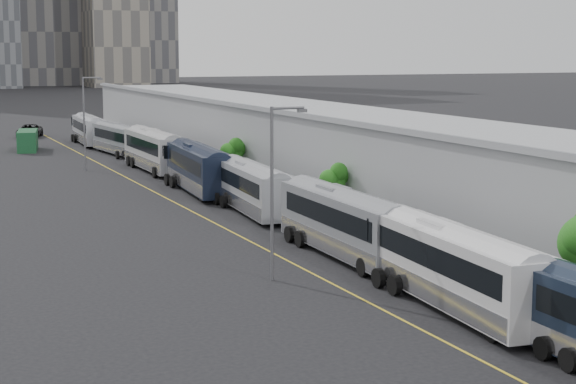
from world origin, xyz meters
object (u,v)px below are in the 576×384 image
bus_7 (119,142)px  bus_2 (457,275)px  bus_4 (254,193)px  bus_6 (155,154)px  street_lamp_far (86,117)px  shipping_container (28,141)px  bus_5 (200,173)px  suv (29,131)px  bus_3 (345,229)px  street_lamp_near (275,181)px  bus_8 (89,132)px

bus_7 → bus_2: bearing=-96.2°
bus_4 → bus_6: (-0.13, 27.06, 0.16)m
street_lamp_far → shipping_container: size_ratio=1.35×
bus_2 → bus_5: 39.94m
bus_5 → street_lamp_far: (-5.79, 18.64, 3.64)m
bus_5 → suv: 58.34m
bus_3 → street_lamp_near: size_ratio=1.49×
shipping_container → suv: bearing=91.9°
street_lamp_near → bus_4: bearing=72.2°
bus_5 → bus_6: 15.49m
bus_7 → suv: size_ratio=1.94×
shipping_container → bus_6: bearing=-59.8°
bus_5 → bus_7: bus_5 is taller
bus_5 → suv: (-5.86, 58.04, -0.82)m
bus_8 → suv: bearing=115.7°
bus_6 → street_lamp_far: 7.77m
bus_7 → street_lamp_near: street_lamp_near is taller
bus_4 → bus_5: size_ratio=0.92×
shipping_container → suv: size_ratio=1.09×
suv → bus_3: bearing=-69.2°
bus_4 → street_lamp_far: 31.08m
bus_4 → bus_5: bearing=97.0°
bus_4 → bus_7: (0.00, 43.20, -0.07)m
bus_3 → bus_5: bearing=91.3°
bus_7 → suv: 27.16m
street_lamp_near → shipping_container: (-2.69, 71.51, -4.04)m
bus_6 → suv: 43.01m
shipping_container → street_lamp_far: bearing=-72.2°
bus_2 → street_lamp_near: (-5.50, 8.73, 3.58)m
shipping_container → bus_7: bearing=-33.4°
bus_2 → street_lamp_far: size_ratio=1.46×
bus_6 → bus_7: bus_6 is taller
bus_2 → bus_5: bearing=93.4°
bus_7 → bus_8: bearing=87.6°
bus_2 → bus_3: size_ratio=1.00×
bus_8 → street_lamp_near: (-5.59, -76.04, 3.68)m
street_lamp_near → shipping_container: street_lamp_near is taller
street_lamp_far → bus_7: bearing=64.3°
bus_4 → suv: (-6.30, 69.61, -0.68)m
bus_5 → street_lamp_near: bearing=-96.2°
bus_8 → bus_2: bearing=-87.2°
bus_3 → bus_7: (0.42, 59.15, -0.18)m
bus_6 → street_lamp_far: street_lamp_far is taller
bus_8 → bus_7: bearing=-84.0°
bus_8 → street_lamp_far: (-5.51, -26.18, 3.79)m
bus_2 → bus_4: bearing=92.3°
bus_2 → bus_6: 55.43m
bus_7 → street_lamp_far: (-6.24, -12.99, 3.85)m
bus_7 → street_lamp_far: bearing=-121.2°
bus_8 → bus_3: bearing=-86.9°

